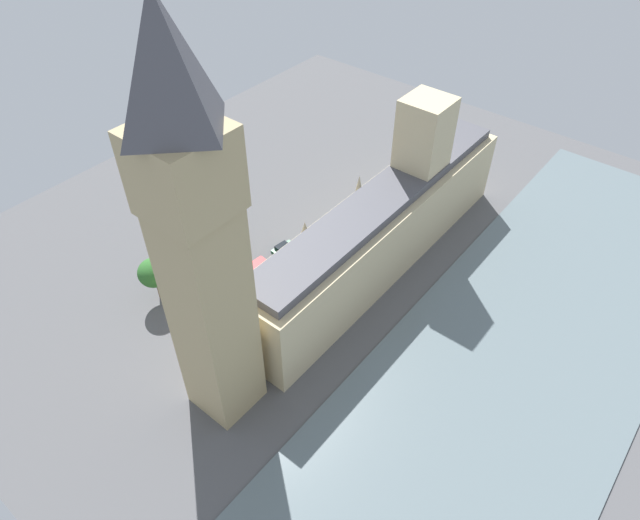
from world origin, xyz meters
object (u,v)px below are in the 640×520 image
Objects in this scene: clock_tower at (198,242)px; car_dark_green_by_river_gate at (283,248)px; parliament_building at (385,223)px; plane_tree_opposite_hall at (219,235)px; street_lamp_corner at (241,226)px; pedestrian_near_tower at (404,188)px; plane_tree_leading at (154,273)px; car_white_under_trees at (354,210)px; double_decker_bus_far_end at (244,282)px; pedestrian_kerbside at (413,182)px; pedestrian_midblock at (389,202)px.

clock_tower reaches higher than car_dark_green_by_river_gate.
parliament_building is 20.37m from car_dark_green_by_river_gate.
car_dark_green_by_river_gate is at bearing -126.17° from plane_tree_opposite_hall.
plane_tree_opposite_hall is at bearing 40.76° from parliament_building.
parliament_building is 1.10× the size of clock_tower.
clock_tower reaches higher than street_lamp_corner.
plane_tree_opposite_hall is at bearing 60.41° from pedestrian_near_tower.
clock_tower is 6.96× the size of plane_tree_leading.
clock_tower is at bearing 110.16° from car_white_under_trees.
clock_tower is 12.01× the size of car_white_under_trees.
pedestrian_near_tower is 56.06m from plane_tree_leading.
car_white_under_trees is 30.41m from double_decker_bus_far_end.
plane_tree_leading is at bearing 53.25° from parliament_building.
street_lamp_corner is (0.74, -6.05, -2.11)m from plane_tree_opposite_hall.
parliament_building reaches higher than double_decker_bus_far_end.
car_white_under_trees is (11.67, -47.10, -29.40)m from clock_tower.
plane_tree_leading reaches higher than street_lamp_corner.
parliament_building reaches higher than plane_tree_leading.
pedestrian_near_tower is 43.08m from plane_tree_opposite_hall.
double_decker_bus_far_end is 10.28m from plane_tree_opposite_hall.
pedestrian_near_tower is 0.17× the size of plane_tree_opposite_hall.
pedestrian_kerbside is 59.22m from plane_tree_leading.
double_decker_bus_far_end is at bearing 160.28° from plane_tree_opposite_hall.
double_decker_bus_far_end is at bearing 93.70° from car_white_under_trees.
car_dark_green_by_river_gate is 0.52× the size of plane_tree_opposite_hall.
clock_tower is 67.66m from pedestrian_near_tower.
parliament_building is at bearing -126.75° from plane_tree_leading.
pedestrian_near_tower is 0.19× the size of plane_tree_leading.
car_white_under_trees is 3.05× the size of pedestrian_near_tower.
plane_tree_leading is at bearing 63.08° from pedestrian_near_tower.
pedestrian_near_tower is 37.48m from street_lamp_corner.
clock_tower is at bearing 164.09° from plane_tree_leading.
pedestrian_near_tower is at bearing -109.04° from plane_tree_opposite_hall.
street_lamp_corner is (9.68, -9.26, 1.81)m from double_decker_bus_far_end.
plane_tree_opposite_hall is at bearing 75.47° from car_white_under_trees.
car_white_under_trees is at bearing -106.69° from plane_tree_leading.
car_white_under_trees is (12.31, -7.64, -7.71)m from parliament_building.
parliament_building is 26.71m from pedestrian_kerbside.
parliament_building is 6.99× the size of plane_tree_opposite_hall.
double_decker_bus_far_end is at bearing 171.60° from pedestrian_midblock.
clock_tower reaches higher than pedestrian_near_tower.
pedestrian_kerbside is (7.78, -63.55, -29.55)m from clock_tower.
plane_tree_leading is (10.75, 10.00, 3.35)m from double_decker_bus_far_end.
car_dark_green_by_river_gate is at bearing -62.52° from clock_tower.
pedestrian_kerbside is at bearing 0.52° from pedestrian_midblock.
pedestrian_kerbside is 0.98× the size of pedestrian_midblock.
car_white_under_trees is 0.46× the size of double_decker_bus_far_end.
car_dark_green_by_river_gate is at bearing -110.88° from plane_tree_leading.
car_white_under_trees reaches higher than pedestrian_near_tower.
street_lamp_corner is at bearing 151.64° from pedestrian_midblock.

